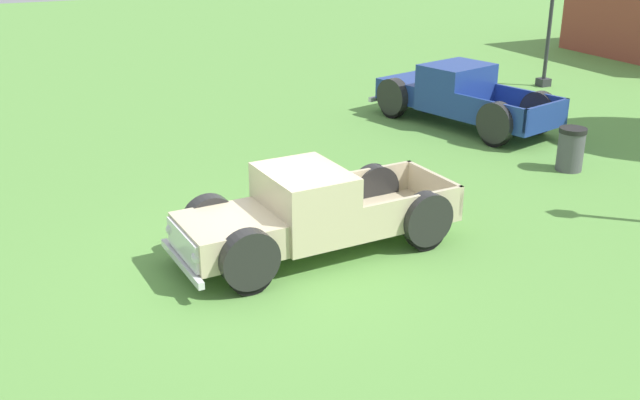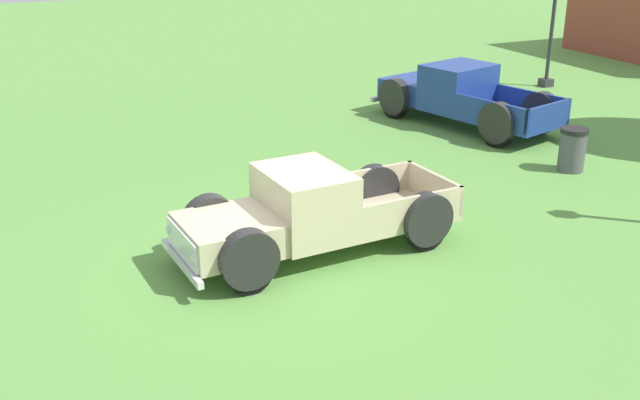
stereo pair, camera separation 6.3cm
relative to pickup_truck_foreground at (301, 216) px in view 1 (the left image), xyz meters
name	(u,v)px [view 1 (the left image)]	position (x,y,z in m)	size (l,w,h in m)	color
ground_plane	(278,259)	(0.00, -0.43, -0.69)	(80.00, 80.00, 0.00)	#5B9342
pickup_truck_foreground	(301,216)	(0.00, 0.00, 0.00)	(2.13, 4.86, 1.45)	#C6B793
pickup_truck_behind_left	(453,95)	(-5.78, 6.91, 0.06)	(5.44, 3.13, 1.57)	navy
lamp_post_near	(551,12)	(-8.23, 12.11, 1.63)	(0.36, 0.36, 4.44)	#2D2D33
trash_can	(571,149)	(-1.45, 7.00, -0.21)	(0.59, 0.59, 0.95)	#4C4C51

